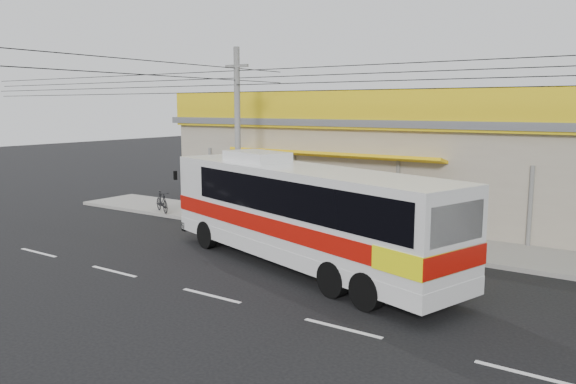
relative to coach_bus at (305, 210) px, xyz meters
name	(u,v)px	position (x,y,z in m)	size (l,w,h in m)	color
ground	(266,273)	(-0.73, -1.02, -1.89)	(120.00, 120.00, 0.00)	black
sidewalk	(357,234)	(-0.73, 4.98, -1.81)	(30.00, 3.20, 0.15)	gray
lane_markings	(211,296)	(-0.73, -3.52, -1.89)	(50.00, 0.12, 0.01)	silver
storefront_building	(412,166)	(-0.73, 10.51, 0.41)	(22.60, 9.20, 5.70)	gray
coach_bus	(305,210)	(0.00, 0.00, 0.00)	(11.64, 5.84, 3.53)	silver
motorbike_red	(271,209)	(-4.81, 4.89, -1.20)	(0.71, 2.03, 1.07)	#960A0D
motorbike_dark	(162,202)	(-10.21, 3.68, -1.24)	(0.46, 1.64, 0.99)	black
utility_pole	(237,80)	(-5.21, 3.18, 4.17)	(34.00, 14.00, 7.35)	slate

